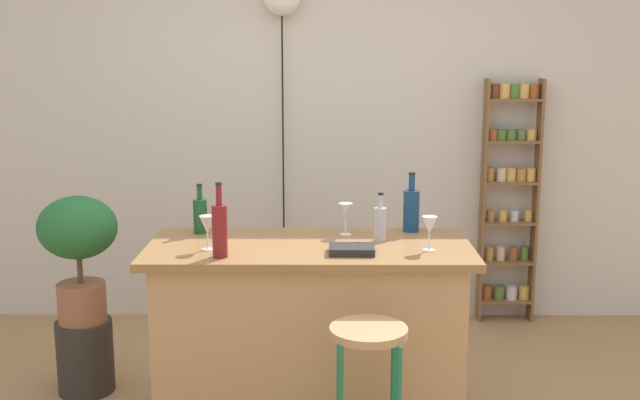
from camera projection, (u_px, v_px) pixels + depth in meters
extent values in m
cube|color=beige|center=(314.00, 117.00, 5.28)|extent=(6.40, 0.10, 2.80)
cube|color=tan|center=(310.00, 339.00, 3.85)|extent=(1.44, 0.65, 0.89)
cube|color=olive|center=(309.00, 249.00, 3.76)|extent=(1.57, 0.70, 0.04)
cylinder|color=#196642|center=(339.00, 400.00, 3.41)|extent=(0.02, 0.02, 0.69)
cylinder|color=#196642|center=(393.00, 400.00, 3.41)|extent=(0.02, 0.02, 0.69)
cylinder|color=tan|center=(369.00, 331.00, 3.22)|extent=(0.33, 0.33, 0.03)
cube|color=brown|center=(483.00, 202.00, 5.26)|extent=(0.02, 0.13, 1.66)
cube|color=brown|center=(536.00, 203.00, 5.26)|extent=(0.02, 0.13, 1.66)
cube|color=brown|center=(504.00, 300.00, 5.39)|extent=(0.34, 0.13, 0.02)
cylinder|color=#994C23|center=(486.00, 292.00, 5.39)|extent=(0.07, 0.07, 0.09)
cylinder|color=#4C7033|center=(499.00, 292.00, 5.39)|extent=(0.07, 0.07, 0.09)
cylinder|color=silver|center=(511.00, 293.00, 5.38)|extent=(0.07, 0.07, 0.09)
cylinder|color=gold|center=(524.00, 292.00, 5.38)|extent=(0.07, 0.07, 0.09)
cube|color=brown|center=(506.00, 262.00, 5.34)|extent=(0.34, 0.13, 0.02)
cylinder|color=#AD7A38|center=(489.00, 254.00, 5.32)|extent=(0.06, 0.06, 0.10)
cylinder|color=beige|center=(501.00, 253.00, 5.33)|extent=(0.06, 0.06, 0.10)
cylinder|color=#994C23|center=(513.00, 254.00, 5.33)|extent=(0.06, 0.06, 0.10)
cylinder|color=#4C7033|center=(524.00, 253.00, 5.34)|extent=(0.06, 0.06, 0.10)
cube|color=brown|center=(508.00, 222.00, 5.28)|extent=(0.34, 0.13, 0.02)
cylinder|color=#AD7A38|center=(490.00, 216.00, 5.28)|extent=(0.05, 0.05, 0.07)
cylinder|color=gold|center=(503.00, 216.00, 5.28)|extent=(0.05, 0.05, 0.07)
cylinder|color=silver|center=(515.00, 216.00, 5.28)|extent=(0.05, 0.05, 0.07)
cylinder|color=gold|center=(529.00, 216.00, 5.28)|extent=(0.05, 0.05, 0.07)
cube|color=brown|center=(510.00, 182.00, 5.23)|extent=(0.34, 0.13, 0.02)
cylinder|color=#AD7A38|center=(489.00, 174.00, 5.23)|extent=(0.06, 0.06, 0.09)
cylinder|color=beige|center=(501.00, 175.00, 5.22)|extent=(0.06, 0.06, 0.09)
cylinder|color=gold|center=(511.00, 174.00, 5.22)|extent=(0.06, 0.06, 0.09)
cylinder|color=#AD7A38|center=(521.00, 175.00, 5.21)|extent=(0.06, 0.06, 0.09)
cylinder|color=gold|center=(531.00, 175.00, 5.21)|extent=(0.06, 0.06, 0.09)
cube|color=brown|center=(512.00, 141.00, 5.18)|extent=(0.34, 0.13, 0.02)
cylinder|color=#994C23|center=(492.00, 135.00, 5.16)|extent=(0.07, 0.07, 0.07)
cylinder|color=#4C7033|center=(501.00, 135.00, 5.17)|extent=(0.07, 0.07, 0.07)
cylinder|color=#4C7033|center=(511.00, 135.00, 5.16)|extent=(0.07, 0.07, 0.07)
cylinder|color=#4C7033|center=(521.00, 135.00, 5.17)|extent=(0.07, 0.07, 0.07)
cylinder|color=gold|center=(532.00, 135.00, 5.17)|extent=(0.07, 0.07, 0.07)
cube|color=brown|center=(514.00, 100.00, 5.12)|extent=(0.34, 0.13, 0.02)
cylinder|color=brown|center=(494.00, 91.00, 5.11)|extent=(0.07, 0.07, 0.10)
cylinder|color=gold|center=(505.00, 91.00, 5.10)|extent=(0.07, 0.07, 0.10)
cylinder|color=#4C7033|center=(515.00, 91.00, 5.11)|extent=(0.07, 0.07, 0.10)
cylinder|color=gold|center=(524.00, 91.00, 5.11)|extent=(0.07, 0.07, 0.10)
cylinder|color=#994C23|center=(534.00, 91.00, 5.11)|extent=(0.07, 0.07, 0.10)
cylinder|color=#2D2823|center=(85.00, 356.00, 4.26)|extent=(0.31, 0.31, 0.40)
cylinder|color=#935B3D|center=(82.00, 302.00, 4.20)|extent=(0.26, 0.26, 0.22)
cylinder|color=brown|center=(80.00, 269.00, 4.17)|extent=(0.03, 0.03, 0.16)
ellipsoid|color=#23602D|center=(77.00, 227.00, 4.12)|extent=(0.42, 0.38, 0.34)
cylinder|color=#B2B2B7|center=(380.00, 224.00, 3.81)|extent=(0.06, 0.06, 0.17)
cylinder|color=#B2B2B7|center=(381.00, 201.00, 3.79)|extent=(0.02, 0.02, 0.06)
cylinder|color=black|center=(381.00, 194.00, 3.78)|extent=(0.03, 0.03, 0.01)
cylinder|color=navy|center=(411.00, 211.00, 4.01)|extent=(0.08, 0.08, 0.21)
cylinder|color=navy|center=(412.00, 183.00, 3.98)|extent=(0.03, 0.03, 0.08)
cylinder|color=black|center=(412.00, 173.00, 3.97)|extent=(0.04, 0.04, 0.01)
cylinder|color=#194C23|center=(200.00, 216.00, 3.97)|extent=(0.07, 0.07, 0.18)
cylinder|color=#194C23|center=(200.00, 193.00, 3.95)|extent=(0.03, 0.03, 0.07)
cylinder|color=black|center=(199.00, 185.00, 3.94)|extent=(0.03, 0.03, 0.01)
cylinder|color=maroon|center=(220.00, 231.00, 3.52)|extent=(0.07, 0.07, 0.24)
cylinder|color=maroon|center=(219.00, 195.00, 3.48)|extent=(0.03, 0.03, 0.09)
cylinder|color=black|center=(218.00, 184.00, 3.47)|extent=(0.03, 0.03, 0.01)
cylinder|color=silver|center=(346.00, 234.00, 3.95)|extent=(0.06, 0.06, 0.00)
cylinder|color=silver|center=(346.00, 227.00, 3.94)|extent=(0.01, 0.01, 0.07)
cone|color=silver|center=(346.00, 211.00, 3.93)|extent=(0.07, 0.07, 0.08)
cylinder|color=silver|center=(429.00, 250.00, 3.65)|extent=(0.06, 0.06, 0.00)
cylinder|color=silver|center=(429.00, 242.00, 3.64)|extent=(0.01, 0.01, 0.07)
cone|color=silver|center=(430.00, 225.00, 3.63)|extent=(0.07, 0.07, 0.08)
cylinder|color=silver|center=(208.00, 249.00, 3.66)|extent=(0.06, 0.06, 0.00)
cylinder|color=silver|center=(208.00, 241.00, 3.66)|extent=(0.01, 0.01, 0.07)
cone|color=silver|center=(207.00, 225.00, 3.64)|extent=(0.07, 0.07, 0.08)
cube|color=black|center=(352.00, 250.00, 3.60)|extent=(0.21, 0.15, 0.03)
cylinder|color=black|center=(283.00, 163.00, 5.24)|extent=(0.01, 0.01, 2.19)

